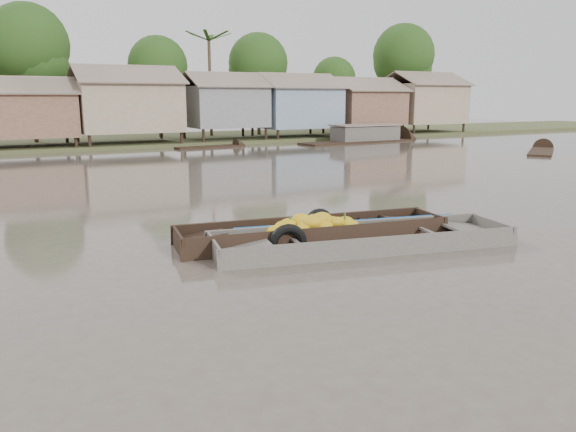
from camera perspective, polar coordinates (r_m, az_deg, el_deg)
ground at (r=11.84m, az=5.30°, el=-4.30°), size 120.00×120.00×0.00m
riverbank at (r=42.33m, az=-16.08°, el=11.24°), size 120.00×12.47×10.22m
banana_boat at (r=13.13m, az=2.21°, el=-1.68°), size 6.61×2.54×0.92m
viewer_boat at (r=12.77m, az=7.63°, el=-2.92°), size 7.11×3.20×0.55m
distant_boats at (r=39.82m, az=4.61°, el=7.55°), size 47.36×15.62×1.38m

